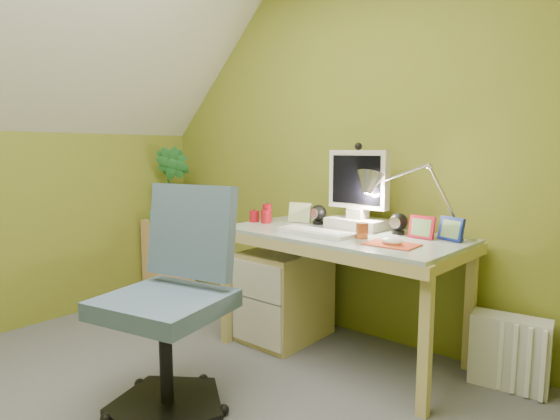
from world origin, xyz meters
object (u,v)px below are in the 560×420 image
Objects in this scene: side_ledge at (169,257)px; desk_lamp at (434,184)px; radiator at (509,352)px; desk at (340,294)px; task_chair at (164,299)px; monitor at (358,186)px; potted_plant at (173,183)px.

desk_lamp is at bearing 2.65° from side_ledge.
desk_lamp is at bearing -179.86° from radiator.
desk_lamp reaches higher than radiator.
radiator is (0.85, 0.23, -0.18)m from desk.
side_ledge is at bearing 130.82° from task_chair.
task_chair is at bearing -113.00° from desk_lamp.
desk is at bearing 62.15° from task_chair.
task_chair is at bearing -102.59° from desk.
desk is at bearing -149.27° from desk_lamp.
desk_lamp is 1.57× the size of radiator.
desk_lamp is at bearing 25.13° from desk.
monitor is 0.48× the size of task_chair.
potted_plant is at bearing 68.28° from side_ledge.
side_ledge is 0.61m from potted_plant.
desk_lamp is at bearing 46.15° from task_chair.
task_chair reaches higher than radiator.
monitor reaches higher than potted_plant.
desk_lamp reaches higher than task_chair.
monitor is (0.00, 0.18, 0.61)m from desk.
potted_plant is at bearing 175.34° from radiator.
radiator is at bearing 2.25° from potted_plant.
desk is 0.81m from desk_lamp.
desk is at bearing -171.84° from radiator.
desk_lamp is 2.27m from side_ledge.
task_chair is at bearing -38.90° from potted_plant.
monitor is at bearing 1.69° from potted_plant.
task_chair is at bearing -101.39° from monitor.
desk is at bearing -87.79° from monitor.
radiator is at bearing 35.27° from task_chair.
potted_plant is 1.84m from task_chair.
desk is at bearing -4.42° from potted_plant.
monitor is 0.80× the size of side_ledge.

